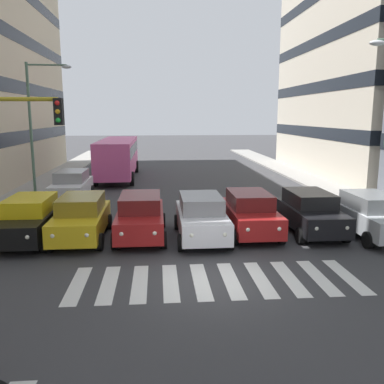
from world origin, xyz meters
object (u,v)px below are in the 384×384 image
(car_3, at_px, (201,217))
(car_row2_0, at_px, (72,185))
(car_1, at_px, (310,212))
(bus_behind_traffic, at_px, (118,154))
(car_2, at_px, (250,213))
(street_lamp_right, at_px, (37,117))
(car_6, at_px, (30,219))
(car_0, at_px, (372,215))
(car_4, at_px, (140,216))
(car_5, at_px, (81,217))

(car_3, relative_size, car_row2_0, 1.00)
(car_1, bearing_deg, bus_behind_traffic, -59.76)
(car_2, distance_m, street_lamp_right, 14.37)
(car_6, bearing_deg, car_0, 177.76)
(bus_behind_traffic, xyz_separation_m, street_lamp_right, (3.93, 7.23, 2.90))
(car_3, xyz_separation_m, car_row2_0, (6.63, -8.02, 0.00))
(car_3, relative_size, bus_behind_traffic, 0.42)
(car_4, distance_m, car_5, 2.33)
(car_4, relative_size, car_5, 1.00)
(car_1, height_order, car_3, same)
(car_2, xyz_separation_m, car_row2_0, (8.71, -7.49, 0.00))
(car_5, bearing_deg, car_6, 2.24)
(street_lamp_right, bearing_deg, car_3, 133.14)
(car_0, height_order, car_3, same)
(car_5, height_order, bus_behind_traffic, bus_behind_traffic)
(car_0, bearing_deg, bus_behind_traffic, -55.23)
(bus_behind_traffic, bearing_deg, car_2, 113.16)
(car_1, xyz_separation_m, car_5, (9.33, 0.14, 0.00))
(car_0, relative_size, street_lamp_right, 0.58)
(car_0, distance_m, car_1, 2.42)
(car_0, relative_size, car_5, 1.00)
(car_2, bearing_deg, car_5, 1.78)
(car_3, relative_size, car_6, 1.00)
(car_3, bearing_deg, car_4, -8.67)
(bus_behind_traffic, bearing_deg, car_row2_0, 77.37)
(car_3, distance_m, car_row2_0, 10.41)
(car_3, relative_size, street_lamp_right, 0.58)
(car_2, distance_m, car_row2_0, 11.49)
(street_lamp_right, bearing_deg, car_5, 113.75)
(car_1, height_order, car_row2_0, same)
(car_2, relative_size, car_6, 1.00)
(car_0, bearing_deg, car_1, -18.01)
(car_6, relative_size, bus_behind_traffic, 0.42)
(car_4, distance_m, bus_behind_traffic, 16.30)
(car_0, distance_m, car_row2_0, 15.87)
(car_0, relative_size, bus_behind_traffic, 0.42)
(car_4, bearing_deg, car_row2_0, -61.12)
(car_2, distance_m, car_6, 8.78)
(car_1, xyz_separation_m, street_lamp_right, (13.26, -8.78, 3.88))
(street_lamp_right, bearing_deg, car_row2_0, 148.90)
(car_6, bearing_deg, car_5, -177.76)
(car_1, distance_m, car_4, 7.01)
(car_0, relative_size, car_6, 1.00)
(car_3, distance_m, car_4, 2.44)
(car_1, distance_m, street_lamp_right, 16.37)
(car_1, bearing_deg, car_2, -1.61)
(car_1, bearing_deg, car_0, 161.99)
(car_4, height_order, bus_behind_traffic, bus_behind_traffic)
(car_6, bearing_deg, car_4, -178.37)
(car_0, xyz_separation_m, street_lamp_right, (15.56, -9.53, 3.88))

